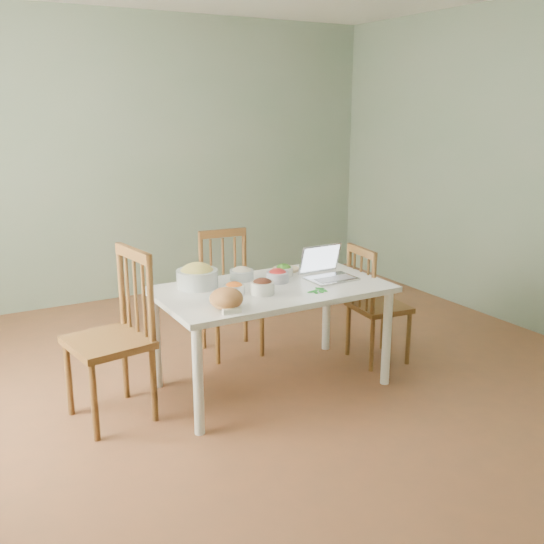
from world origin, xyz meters
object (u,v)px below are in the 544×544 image
bread_boule (226,299)px  chair_far (232,294)px  chair_left (108,338)px  laptop (332,264)px  chair_right (379,304)px  dining_table (272,337)px  bowl_squash (197,276)px

bread_boule → chair_far: bearing=62.8°
chair_left → laptop: size_ratio=3.21×
bread_boule → chair_right: bearing=11.2°
chair_right → laptop: (-0.47, -0.05, 0.37)m
chair_left → chair_right: chair_left is taller
chair_left → chair_right: bearing=78.9°
dining_table → chair_left: bearing=175.6°
dining_table → bread_boule: (-0.46, -0.27, 0.41)m
chair_right → bowl_squash: size_ratio=3.24×
chair_far → bread_boule: size_ratio=4.72×
dining_table → laptop: laptop is taller
dining_table → laptop: (0.44, -0.05, 0.46)m
chair_right → bowl_squash: (-1.34, 0.23, 0.34)m
chair_far → bowl_squash: bearing=-131.1°
chair_far → bread_boule: bearing=-111.9°
bread_boule → chair_left: bearing=150.3°
chair_far → chair_left: (-1.09, -0.58, 0.05)m
chair_far → bowl_squash: 0.69m
dining_table → chair_far: size_ratio=1.60×
bread_boule → bowl_squash: bearing=86.8°
chair_right → chair_left: bearing=93.2°
dining_table → chair_left: chair_left is taller
dining_table → chair_right: chair_right is taller
laptop → chair_far: bearing=119.8°
dining_table → chair_far: bearing=88.2°
chair_right → chair_far: bearing=58.8°
chair_left → bowl_squash: size_ratio=3.83×
chair_left → bread_boule: bearing=51.5°
dining_table → laptop: 0.64m
bread_boule → bowl_squash: bowl_squash is taller
chair_right → bread_boule: 1.43m
chair_right → laptop: laptop is taller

